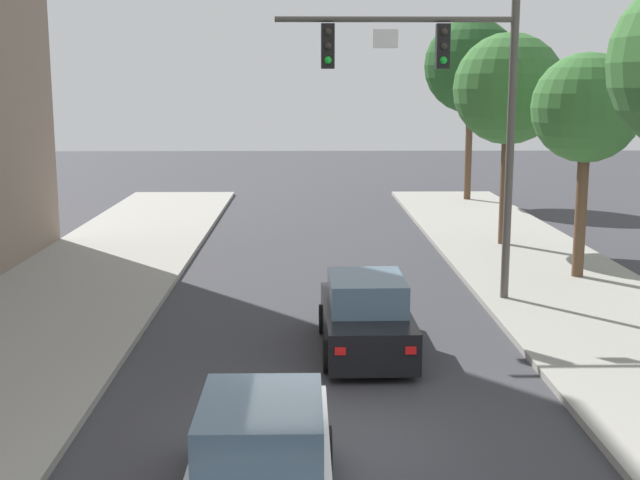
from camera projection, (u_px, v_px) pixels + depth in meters
The scene contains 7 objects.
ground_plane at pixel (333, 440), 12.84m from camera, with size 120.00×120.00×0.00m, color #38383D.
traffic_signal_mast at pixel (446, 90), 20.03m from camera, with size 5.82×0.38×7.50m.
car_lead_black at pixel (366, 317), 17.04m from camera, with size 1.88×4.26×1.60m.
car_following_white at pixel (262, 464), 10.39m from camera, with size 1.84×4.24×1.60m.
street_tree_second at pixel (587, 109), 22.54m from camera, with size 2.98×2.98×6.16m.
street_tree_third at pixel (509, 90), 27.32m from camera, with size 3.65×3.65×7.00m.
street_tree_farthest at pixel (471, 66), 38.45m from camera, with size 4.35×4.35×8.39m.
Camera 1 is at (-0.41, -12.07, 5.35)m, focal length 46.76 mm.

